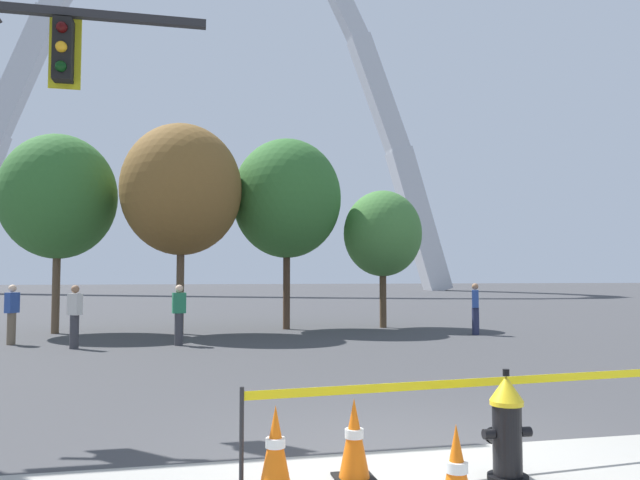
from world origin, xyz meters
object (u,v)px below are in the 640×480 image
traffic_cone_mid_sidewalk (275,449)px  monument_arch (211,91)px  pedestrian_near_trees (75,316)px  pedestrian_walking_right (475,308)px  fire_hydrant (507,428)px  traffic_cone_by_hydrant (354,440)px  pedestrian_standing_center (179,314)px  pedestrian_walking_left (12,314)px  traffic_cone_curb_edge (457,474)px

traffic_cone_mid_sidewalk → monument_arch: bearing=88.7°
pedestrian_near_trees → pedestrian_walking_right: bearing=5.7°
fire_hydrant → traffic_cone_by_hydrant: fire_hydrant is taller
pedestrian_near_trees → traffic_cone_mid_sidewalk: bearing=-72.2°
monument_arch → fire_hydrant: bearing=-89.5°
fire_hydrant → pedestrian_near_trees: (-5.62, 11.15, 0.35)m
monument_arch → pedestrian_standing_center: size_ratio=36.18×
traffic_cone_by_hydrant → pedestrian_walking_right: bearing=59.0°
pedestrian_walking_left → pedestrian_standing_center: 4.48m
fire_hydrant → pedestrian_walking_left: bearing=120.8°
pedestrian_walking_left → pedestrian_near_trees: same height
traffic_cone_mid_sidewalk → pedestrian_walking_left: bearing=113.4°
pedestrian_walking_right → traffic_cone_mid_sidewalk: bearing=-123.2°
fire_hydrant → pedestrian_walking_right: 13.64m
traffic_cone_mid_sidewalk → monument_arch: size_ratio=0.01×
monument_arch → pedestrian_walking_right: bearing=-82.8°
fire_hydrant → pedestrian_standing_center: (-3.07, 11.35, 0.35)m
traffic_cone_mid_sidewalk → pedestrian_walking_left: (-5.33, 12.30, 0.46)m
traffic_cone_by_hydrant → traffic_cone_curb_edge: 1.19m
fire_hydrant → pedestrian_walking_left: pedestrian_walking_left is taller
traffic_cone_mid_sidewalk → pedestrian_walking_left: pedestrian_walking_left is taller
traffic_cone_mid_sidewalk → pedestrian_standing_center: 11.26m
traffic_cone_curb_edge → pedestrian_walking_right: bearing=62.8°
traffic_cone_curb_edge → fire_hydrant: bearing=42.7°
traffic_cone_curb_edge → pedestrian_walking_left: pedestrian_walking_left is taller
traffic_cone_by_hydrant → traffic_cone_curb_edge: (0.49, -1.08, 0.00)m
fire_hydrant → pedestrian_near_trees: size_ratio=0.62×
traffic_cone_mid_sidewalk → traffic_cone_curb_edge: bearing=-37.1°
traffic_cone_mid_sidewalk → pedestrian_near_trees: 11.57m
traffic_cone_mid_sidewalk → pedestrian_standing_center: size_ratio=0.46×
traffic_cone_curb_edge → pedestrian_near_trees: size_ratio=0.46×
pedestrian_walking_left → pedestrian_standing_center: size_ratio=1.00×
monument_arch → pedestrian_near_trees: (-5.01, -52.73, -22.00)m
pedestrian_standing_center → pedestrian_walking_right: 8.99m
traffic_cone_by_hydrant → pedestrian_walking_left: size_ratio=0.46×
traffic_cone_mid_sidewalk → traffic_cone_by_hydrant: bearing=11.5°
pedestrian_standing_center → monument_arch: bearing=87.3°
traffic_cone_by_hydrant → traffic_cone_mid_sidewalk: 0.75m
traffic_cone_by_hydrant → pedestrian_walking_left: 13.59m
monument_arch → traffic_cone_curb_edge: bearing=-90.2°
traffic_cone_by_hydrant → pedestrian_standing_center: (-1.73, 11.05, 0.46)m
fire_hydrant → pedestrian_walking_left: 14.49m
traffic_cone_curb_edge → pedestrian_standing_center: bearing=100.4°
traffic_cone_curb_edge → monument_arch: bearing=89.8°
pedestrian_standing_center → traffic_cone_by_hydrant: bearing=-81.1°
pedestrian_walking_right → pedestrian_near_trees: same height
fire_hydrant → traffic_cone_curb_edge: (-0.85, -0.78, -0.11)m
traffic_cone_by_hydrant → traffic_cone_curb_edge: size_ratio=1.00×
traffic_cone_by_hydrant → pedestrian_near_trees: 11.68m
monument_arch → pedestrian_walking_left: 56.36m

